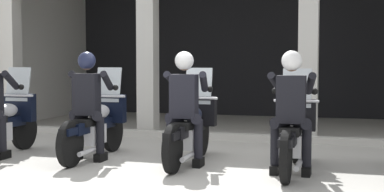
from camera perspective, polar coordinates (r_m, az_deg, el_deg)
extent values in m
plane|color=#A8A59E|center=(10.62, 3.90, -4.23)|extent=(80.00, 80.00, 0.00)
cube|color=black|center=(14.77, 6.93, 4.19)|extent=(10.41, 0.24, 3.19)
cube|color=silver|center=(14.50, -14.92, 4.10)|extent=(0.30, 4.70, 3.19)
cube|color=beige|center=(12.60, -18.03, 3.12)|extent=(0.35, 0.36, 2.75)
cube|color=beige|center=(11.15, -4.53, 3.23)|extent=(0.35, 0.36, 2.75)
cube|color=beige|center=(10.47, 11.80, 3.13)|extent=(0.35, 0.36, 2.75)
cube|color=#B7B5AD|center=(10.31, 2.73, -4.13)|extent=(10.01, 0.24, 0.12)
cylinder|color=black|center=(9.56, -16.76, -3.33)|extent=(0.09, 0.64, 0.64)
cube|color=black|center=(9.54, -16.79, -2.09)|extent=(0.14, 0.44, 0.08)
ellipsoid|color=#B2B2B7|center=(9.13, -18.44, -1.42)|extent=(0.26, 0.48, 0.22)
cylinder|color=silver|center=(9.48, -16.99, -1.94)|extent=(0.05, 0.24, 0.53)
cube|color=black|center=(9.42, -17.20, -1.12)|extent=(0.52, 0.16, 0.44)
sphere|color=silver|center=(9.50, -16.88, -0.95)|extent=(0.18, 0.18, 0.18)
cube|color=silver|center=(9.38, -17.31, 1.15)|extent=(0.40, 0.14, 0.54)
cylinder|color=silver|center=(9.32, -17.56, 0.06)|extent=(0.62, 0.04, 0.04)
cylinder|color=black|center=(8.72, -18.81, -3.62)|extent=(0.12, 0.12, 0.53)
cube|color=black|center=(8.77, -18.72, -5.72)|extent=(0.11, 0.26, 0.12)
cylinder|color=black|center=(8.82, -18.02, 1.54)|extent=(0.19, 0.48, 0.31)
sphere|color=black|center=(8.97, -17.05, 0.89)|extent=(0.09, 0.09, 0.09)
cylinder|color=black|center=(9.06, -8.11, -3.60)|extent=(0.09, 0.64, 0.64)
cylinder|color=black|center=(7.81, -12.33, -4.82)|extent=(0.09, 0.64, 0.64)
cube|color=black|center=(9.03, -8.12, -2.29)|extent=(0.14, 0.44, 0.08)
cube|color=silver|center=(8.38, -10.21, -3.87)|extent=(0.28, 0.44, 0.28)
cube|color=black|center=(8.41, -10.07, -2.95)|extent=(0.18, 1.24, 0.16)
ellipsoid|color=#B2B2B7|center=(8.58, -9.44, -1.60)|extent=(0.26, 0.48, 0.22)
cube|color=black|center=(8.24, -10.63, -2.60)|extent=(0.24, 0.52, 0.10)
cube|color=black|center=(7.84, -12.14, -3.48)|extent=(0.16, 0.48, 0.10)
cylinder|color=silver|center=(8.97, -8.28, -2.12)|extent=(0.05, 0.24, 0.53)
cube|color=black|center=(8.91, -8.44, -1.27)|extent=(0.52, 0.16, 0.44)
sphere|color=silver|center=(9.00, -8.18, -1.09)|extent=(0.18, 0.18, 0.18)
cube|color=silver|center=(8.86, -8.52, 1.14)|extent=(0.40, 0.14, 0.54)
cylinder|color=silver|center=(8.80, -8.73, -0.02)|extent=(0.62, 0.04, 0.04)
cylinder|color=silver|center=(8.04, -10.54, -5.59)|extent=(0.07, 0.55, 0.07)
cube|color=black|center=(8.19, -10.73, 0.17)|extent=(0.36, 0.22, 0.60)
cube|color=#14193F|center=(8.29, -10.36, 0.36)|extent=(0.05, 0.02, 0.32)
sphere|color=#936B51|center=(8.19, -10.70, 3.36)|extent=(0.21, 0.21, 0.21)
sphere|color=#191E38|center=(8.19, -10.71, 3.57)|extent=(0.26, 0.26, 0.26)
cylinder|color=black|center=(8.17, -9.76, -2.01)|extent=(0.26, 0.29, 0.17)
cylinder|color=black|center=(8.17, -9.36, -3.94)|extent=(0.12, 0.12, 0.53)
cube|color=black|center=(8.23, -9.31, -6.18)|extent=(0.11, 0.26, 0.12)
cylinder|color=black|center=(8.29, -11.50, -1.95)|extent=(0.26, 0.29, 0.17)
cylinder|color=black|center=(8.35, -11.84, -3.81)|extent=(0.12, 0.12, 0.53)
cube|color=black|center=(8.41, -11.78, -6.00)|extent=(0.11, 0.26, 0.12)
cylinder|color=black|center=(8.29, -8.67, 1.55)|extent=(0.19, 0.48, 0.31)
sphere|color=black|center=(8.47, -7.82, 0.86)|extent=(0.09, 0.09, 0.09)
cylinder|color=black|center=(8.48, -11.37, 1.57)|extent=(0.19, 0.48, 0.31)
sphere|color=black|center=(8.69, -10.96, 0.90)|extent=(0.09, 0.09, 0.09)
cylinder|color=black|center=(8.55, 0.93, -3.99)|extent=(0.09, 0.64, 0.64)
cylinder|color=black|center=(7.22, -1.99, -5.43)|extent=(0.09, 0.64, 0.64)
cube|color=black|center=(8.53, 0.93, -2.61)|extent=(0.14, 0.44, 0.08)
cube|color=silver|center=(7.83, -0.51, -4.34)|extent=(0.28, 0.44, 0.28)
cube|color=black|center=(7.86, -0.41, -3.35)|extent=(0.18, 1.24, 0.16)
ellipsoid|color=#1E2338|center=(8.05, 0.03, -1.90)|extent=(0.26, 0.48, 0.22)
cube|color=black|center=(7.68, -0.79, -2.99)|extent=(0.24, 0.52, 0.10)
cube|color=black|center=(7.25, -1.85, -3.98)|extent=(0.16, 0.48, 0.10)
cylinder|color=silver|center=(8.47, 0.82, -2.44)|extent=(0.05, 0.24, 0.53)
cube|color=black|center=(8.39, 0.71, -1.53)|extent=(0.52, 0.16, 0.44)
sphere|color=silver|center=(8.49, 0.89, -1.33)|extent=(0.18, 0.18, 0.18)
cube|color=silver|center=(8.35, 0.68, 1.02)|extent=(0.40, 0.14, 0.54)
cylinder|color=silver|center=(8.28, 0.53, -0.21)|extent=(0.62, 0.04, 0.04)
cylinder|color=silver|center=(7.50, -0.40, -6.21)|extent=(0.07, 0.55, 0.07)
cube|color=black|center=(7.63, -0.84, -0.02)|extent=(0.36, 0.22, 0.60)
cube|color=black|center=(7.74, -0.58, 0.18)|extent=(0.05, 0.02, 0.32)
sphere|color=tan|center=(7.63, -0.80, 3.40)|extent=(0.21, 0.21, 0.21)
sphere|color=silver|center=(7.63, -0.80, 3.62)|extent=(0.26, 0.26, 0.26)
cylinder|color=black|center=(7.63, 0.22, -2.36)|extent=(0.26, 0.29, 0.17)
cylinder|color=black|center=(7.65, 0.65, -4.42)|extent=(0.12, 0.12, 0.53)
cube|color=black|center=(7.71, 0.67, -6.80)|extent=(0.11, 0.26, 0.12)
cylinder|color=black|center=(7.71, -1.79, -2.29)|extent=(0.26, 0.29, 0.17)
cylinder|color=black|center=(7.76, -2.21, -4.30)|extent=(0.12, 0.12, 0.53)
cube|color=black|center=(7.83, -2.18, -6.65)|extent=(0.11, 0.26, 0.12)
cylinder|color=black|center=(7.78, 1.21, 1.45)|extent=(0.19, 0.48, 0.31)
sphere|color=black|center=(7.97, 1.87, 0.71)|extent=(0.09, 0.09, 0.09)
cylinder|color=black|center=(7.90, -1.88, 1.48)|extent=(0.19, 0.48, 0.31)
sphere|color=black|center=(8.12, -1.69, 0.77)|extent=(0.09, 0.09, 0.09)
cylinder|color=black|center=(8.11, 10.70, -4.49)|extent=(0.09, 0.64, 0.64)
cylinder|color=black|center=(6.73, 9.57, -6.15)|extent=(0.09, 0.64, 0.64)
cube|color=black|center=(8.08, 10.72, -3.03)|extent=(0.14, 0.44, 0.08)
cube|color=silver|center=(7.36, 10.15, -4.92)|extent=(0.28, 0.44, 0.28)
cube|color=black|center=(7.39, 10.21, -3.86)|extent=(0.18, 1.24, 0.16)
ellipsoid|color=#B2B2B7|center=(7.59, 10.39, -2.30)|extent=(0.26, 0.48, 0.22)
cube|color=black|center=(7.20, 10.07, -3.50)|extent=(0.24, 0.52, 0.10)
cube|color=black|center=(6.76, 9.65, -4.60)|extent=(0.16, 0.48, 0.10)
cylinder|color=silver|center=(8.02, 10.68, -2.85)|extent=(0.05, 0.24, 0.53)
cube|color=black|center=(7.94, 10.65, -1.89)|extent=(0.52, 0.16, 0.44)
sphere|color=silver|center=(8.04, 10.72, -1.68)|extent=(0.18, 0.18, 0.18)
cube|color=silver|center=(7.89, 10.67, 0.80)|extent=(0.40, 0.14, 0.54)
cylinder|color=silver|center=(7.83, 10.60, -0.51)|extent=(0.62, 0.04, 0.04)
cylinder|color=silver|center=(7.04, 10.82, -6.93)|extent=(0.07, 0.55, 0.07)
cube|color=black|center=(7.15, 10.09, -0.33)|extent=(0.36, 0.22, 0.60)
cube|color=#591414|center=(7.26, 10.19, -0.11)|extent=(0.05, 0.02, 0.32)
sphere|color=tan|center=(7.15, 10.14, 3.32)|extent=(0.21, 0.21, 0.21)
sphere|color=silver|center=(7.15, 10.15, 3.56)|extent=(0.26, 0.26, 0.26)
cylinder|color=black|center=(7.18, 11.19, -2.81)|extent=(0.26, 0.29, 0.17)
cylinder|color=black|center=(7.21, 11.64, -4.99)|extent=(0.12, 0.12, 0.53)
cube|color=black|center=(7.28, 11.61, -7.51)|extent=(0.11, 0.26, 0.12)
cylinder|color=black|center=(7.21, 8.97, -2.76)|extent=(0.26, 0.29, 0.17)
cylinder|color=black|center=(7.25, 8.47, -4.91)|extent=(0.12, 0.12, 0.53)
cube|color=black|center=(7.32, 8.46, -7.41)|extent=(0.11, 0.26, 0.12)
cylinder|color=black|center=(7.34, 12.00, 1.24)|extent=(0.19, 0.48, 0.31)
sphere|color=black|center=(7.56, 12.40, 0.46)|extent=(0.09, 0.09, 0.09)
cylinder|color=black|center=(7.39, 8.59, 1.29)|extent=(0.19, 0.48, 0.31)
sphere|color=black|center=(7.61, 8.49, 0.53)|extent=(0.09, 0.09, 0.09)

